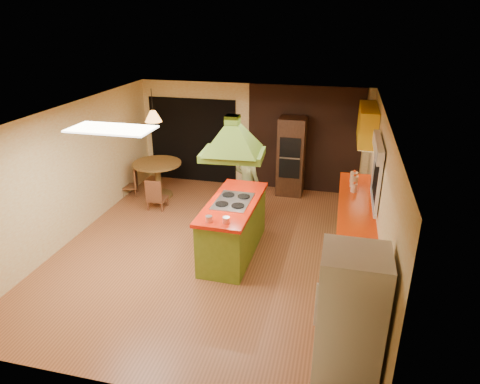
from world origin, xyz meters
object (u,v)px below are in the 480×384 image
(wall_oven, at_px, (291,156))
(dining_table, at_px, (158,172))
(canister_large, at_px, (354,181))
(refrigerator, at_px, (349,321))
(man, at_px, (247,183))
(kitchen_island, at_px, (233,227))

(wall_oven, height_order, dining_table, wall_oven)
(wall_oven, distance_m, canister_large, 2.11)
(refrigerator, bearing_deg, man, 117.65)
(kitchen_island, relative_size, refrigerator, 1.17)
(wall_oven, bearing_deg, dining_table, -162.80)
(wall_oven, xyz_separation_m, dining_table, (-2.98, -0.89, -0.33))
(kitchen_island, distance_m, canister_large, 2.52)
(wall_oven, bearing_deg, man, -112.28)
(man, relative_size, dining_table, 1.47)
(man, height_order, wall_oven, wall_oven)
(canister_large, bearing_deg, kitchen_island, -145.44)
(refrigerator, bearing_deg, dining_table, 133.21)
(kitchen_island, xyz_separation_m, wall_oven, (0.63, 2.98, 0.41))
(dining_table, xyz_separation_m, canister_large, (4.37, -0.69, 0.44))
(refrigerator, relative_size, wall_oven, 0.95)
(kitchen_island, height_order, wall_oven, wall_oven)
(man, bearing_deg, wall_oven, -88.64)
(wall_oven, relative_size, dining_table, 1.65)
(kitchen_island, relative_size, man, 1.25)
(kitchen_island, bearing_deg, refrigerator, -50.56)
(refrigerator, bearing_deg, canister_large, 89.31)
(man, distance_m, dining_table, 2.42)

